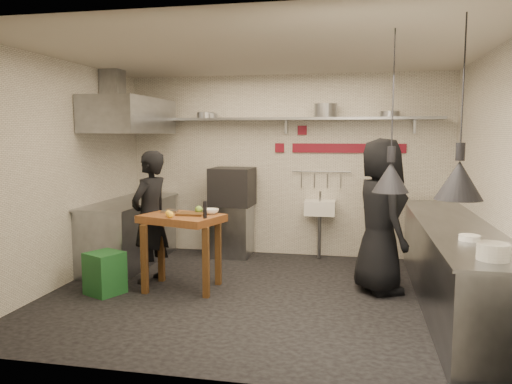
% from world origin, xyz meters
% --- Properties ---
extents(floor, '(5.00, 5.00, 0.00)m').
position_xyz_m(floor, '(0.00, 0.00, 0.00)').
color(floor, black).
rests_on(floor, ground).
extents(ceiling, '(5.00, 5.00, 0.00)m').
position_xyz_m(ceiling, '(0.00, 0.00, 2.80)').
color(ceiling, beige).
rests_on(ceiling, floor).
extents(wall_back, '(5.00, 0.04, 2.80)m').
position_xyz_m(wall_back, '(0.00, 2.10, 1.40)').
color(wall_back, silver).
rests_on(wall_back, floor).
extents(wall_front, '(5.00, 0.04, 2.80)m').
position_xyz_m(wall_front, '(0.00, -2.10, 1.40)').
color(wall_front, silver).
rests_on(wall_front, floor).
extents(wall_left, '(0.04, 4.20, 2.80)m').
position_xyz_m(wall_left, '(-2.50, 0.00, 1.40)').
color(wall_left, silver).
rests_on(wall_left, floor).
extents(wall_right, '(0.04, 4.20, 2.80)m').
position_xyz_m(wall_right, '(2.50, 0.00, 1.40)').
color(wall_right, silver).
rests_on(wall_right, floor).
extents(red_band_horiz, '(1.70, 0.02, 0.14)m').
position_xyz_m(red_band_horiz, '(0.95, 2.08, 1.68)').
color(red_band_horiz, maroon).
rests_on(red_band_horiz, wall_back).
extents(red_band_vert, '(0.14, 0.02, 1.10)m').
position_xyz_m(red_band_vert, '(1.55, 2.08, 1.20)').
color(red_band_vert, maroon).
rests_on(red_band_vert, wall_back).
extents(red_tile_a, '(0.14, 0.02, 0.14)m').
position_xyz_m(red_tile_a, '(0.25, 2.08, 1.95)').
color(red_tile_a, maroon).
rests_on(red_tile_a, wall_back).
extents(red_tile_b, '(0.14, 0.02, 0.14)m').
position_xyz_m(red_tile_b, '(-0.10, 2.08, 1.68)').
color(red_tile_b, maroon).
rests_on(red_tile_b, wall_back).
extents(back_shelf, '(4.60, 0.34, 0.04)m').
position_xyz_m(back_shelf, '(0.00, 1.92, 2.12)').
color(back_shelf, slate).
rests_on(back_shelf, wall_back).
extents(shelf_bracket_left, '(0.04, 0.06, 0.24)m').
position_xyz_m(shelf_bracket_left, '(-1.90, 2.07, 2.02)').
color(shelf_bracket_left, slate).
rests_on(shelf_bracket_left, wall_back).
extents(shelf_bracket_mid, '(0.04, 0.06, 0.24)m').
position_xyz_m(shelf_bracket_mid, '(0.00, 2.07, 2.02)').
color(shelf_bracket_mid, slate).
rests_on(shelf_bracket_mid, wall_back).
extents(shelf_bracket_right, '(0.04, 0.06, 0.24)m').
position_xyz_m(shelf_bracket_right, '(1.90, 2.07, 2.02)').
color(shelf_bracket_right, slate).
rests_on(shelf_bracket_right, wall_back).
extents(pan_far_left, '(0.28, 0.28, 0.09)m').
position_xyz_m(pan_far_left, '(-1.24, 1.92, 2.19)').
color(pan_far_left, slate).
rests_on(pan_far_left, back_shelf).
extents(pan_mid_left, '(0.23, 0.23, 0.07)m').
position_xyz_m(pan_mid_left, '(-1.16, 1.92, 2.18)').
color(pan_mid_left, slate).
rests_on(pan_mid_left, back_shelf).
extents(stock_pot, '(0.43, 0.43, 0.20)m').
position_xyz_m(stock_pot, '(0.61, 1.92, 2.24)').
color(stock_pot, slate).
rests_on(stock_pot, back_shelf).
extents(pan_right, '(0.34, 0.34, 0.08)m').
position_xyz_m(pan_right, '(1.53, 1.92, 2.18)').
color(pan_right, slate).
rests_on(pan_right, back_shelf).
extents(oven_stand, '(0.60, 0.55, 0.80)m').
position_xyz_m(oven_stand, '(-0.80, 1.78, 0.40)').
color(oven_stand, slate).
rests_on(oven_stand, floor).
extents(combi_oven, '(0.64, 0.60, 0.58)m').
position_xyz_m(combi_oven, '(-0.78, 1.75, 1.09)').
color(combi_oven, black).
rests_on(combi_oven, oven_stand).
extents(oven_door, '(0.51, 0.05, 0.46)m').
position_xyz_m(oven_door, '(-0.79, 1.50, 1.09)').
color(oven_door, maroon).
rests_on(oven_door, combi_oven).
extents(oven_glass, '(0.35, 0.03, 0.34)m').
position_xyz_m(oven_glass, '(-0.79, 1.48, 1.09)').
color(oven_glass, black).
rests_on(oven_glass, oven_door).
extents(hand_sink, '(0.46, 0.34, 0.22)m').
position_xyz_m(hand_sink, '(0.55, 1.92, 0.78)').
color(hand_sink, white).
rests_on(hand_sink, wall_back).
extents(sink_tap, '(0.03, 0.03, 0.14)m').
position_xyz_m(sink_tap, '(0.55, 1.92, 0.96)').
color(sink_tap, slate).
rests_on(sink_tap, hand_sink).
extents(sink_drain, '(0.06, 0.06, 0.66)m').
position_xyz_m(sink_drain, '(0.55, 1.88, 0.34)').
color(sink_drain, slate).
rests_on(sink_drain, floor).
extents(utensil_rail, '(0.90, 0.02, 0.02)m').
position_xyz_m(utensil_rail, '(0.55, 2.06, 1.32)').
color(utensil_rail, slate).
rests_on(utensil_rail, wall_back).
extents(counter_right, '(0.70, 3.80, 0.90)m').
position_xyz_m(counter_right, '(2.15, 0.00, 0.45)').
color(counter_right, slate).
rests_on(counter_right, floor).
extents(counter_right_top, '(0.76, 3.90, 0.03)m').
position_xyz_m(counter_right_top, '(2.15, 0.00, 0.92)').
color(counter_right_top, slate).
rests_on(counter_right_top, counter_right).
extents(plate_stack, '(0.29, 0.29, 0.13)m').
position_xyz_m(plate_stack, '(2.12, -1.60, 1.00)').
color(plate_stack, white).
rests_on(plate_stack, counter_right_top).
extents(small_bowl_right, '(0.24, 0.24, 0.05)m').
position_xyz_m(small_bowl_right, '(2.10, -0.88, 0.96)').
color(small_bowl_right, white).
rests_on(small_bowl_right, counter_right_top).
extents(counter_left, '(0.70, 1.90, 0.90)m').
position_xyz_m(counter_left, '(-2.15, 1.05, 0.45)').
color(counter_left, slate).
rests_on(counter_left, floor).
extents(counter_left_top, '(0.76, 2.00, 0.03)m').
position_xyz_m(counter_left_top, '(-2.15, 1.05, 0.92)').
color(counter_left_top, slate).
rests_on(counter_left_top, counter_left).
extents(extractor_hood, '(0.78, 1.60, 0.50)m').
position_xyz_m(extractor_hood, '(-2.10, 1.05, 2.15)').
color(extractor_hood, slate).
rests_on(extractor_hood, ceiling).
extents(hood_duct, '(0.28, 0.28, 0.50)m').
position_xyz_m(hood_duct, '(-2.35, 1.05, 2.55)').
color(hood_duct, slate).
rests_on(hood_duct, ceiling).
extents(green_bin, '(0.49, 0.49, 0.50)m').
position_xyz_m(green_bin, '(-1.82, -0.32, 0.25)').
color(green_bin, '#1C5826').
rests_on(green_bin, floor).
extents(prep_table, '(1.07, 0.88, 0.92)m').
position_xyz_m(prep_table, '(-0.98, 0.04, 0.46)').
color(prep_table, brown).
rests_on(prep_table, floor).
extents(cutting_board, '(0.32, 0.23, 0.02)m').
position_xyz_m(cutting_board, '(-0.87, 0.06, 0.93)').
color(cutting_board, '#543417').
rests_on(cutting_board, prep_table).
extents(pepper_mill, '(0.05, 0.05, 0.20)m').
position_xyz_m(pepper_mill, '(-0.63, -0.14, 1.02)').
color(pepper_mill, black).
rests_on(pepper_mill, prep_table).
extents(lemon_a, '(0.08, 0.08, 0.07)m').
position_xyz_m(lemon_a, '(-1.09, -0.11, 0.96)').
color(lemon_a, yellow).
rests_on(lemon_a, prep_table).
extents(lemon_b, '(0.10, 0.10, 0.08)m').
position_xyz_m(lemon_b, '(-1.04, -0.20, 0.96)').
color(lemon_b, yellow).
rests_on(lemon_b, prep_table).
extents(veg_ball, '(0.09, 0.09, 0.09)m').
position_xyz_m(veg_ball, '(-0.81, 0.17, 0.97)').
color(veg_ball, olive).
rests_on(veg_ball, prep_table).
extents(steel_tray, '(0.21, 0.16, 0.03)m').
position_xyz_m(steel_tray, '(-1.19, 0.18, 0.94)').
color(steel_tray, slate).
rests_on(steel_tray, prep_table).
extents(bowl, '(0.24, 0.24, 0.06)m').
position_xyz_m(bowl, '(-0.66, 0.18, 0.95)').
color(bowl, white).
rests_on(bowl, prep_table).
extents(heat_lamp_near, '(0.33, 0.33, 1.43)m').
position_xyz_m(heat_lamp_near, '(1.38, -1.04, 2.09)').
color(heat_lamp_near, black).
rests_on(heat_lamp_near, ceiling).
extents(heat_lamp_far, '(0.43, 0.43, 1.42)m').
position_xyz_m(heat_lamp_far, '(1.87, -1.52, 2.09)').
color(heat_lamp_far, black).
rests_on(heat_lamp_far, ceiling).
extents(chef_left, '(0.55, 0.70, 1.68)m').
position_xyz_m(chef_left, '(-1.48, 0.26, 0.84)').
color(chef_left, black).
rests_on(chef_left, floor).
extents(chef_right, '(0.89, 1.06, 1.85)m').
position_xyz_m(chef_right, '(1.37, 0.42, 0.92)').
color(chef_right, black).
rests_on(chef_right, floor).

